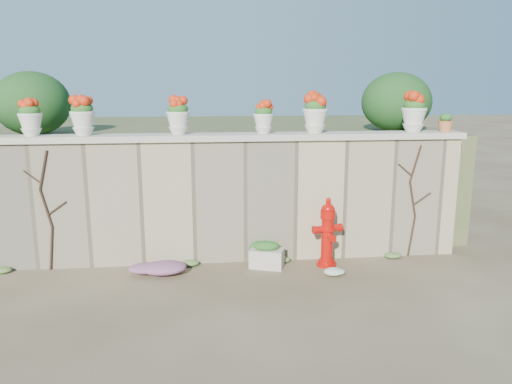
{
  "coord_description": "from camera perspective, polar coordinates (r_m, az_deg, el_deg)",
  "views": [
    {
      "loc": [
        -0.27,
        -6.2,
        2.87
      ],
      "look_at": [
        0.56,
        1.4,
        1.22
      ],
      "focal_mm": 35.0,
      "sensor_mm": 36.0,
      "label": 1
    }
  ],
  "objects": [
    {
      "name": "vine_left",
      "position": [
        8.36,
        -22.78,
        -1.8
      ],
      "size": [
        0.6,
        0.04,
        1.91
      ],
      "color": "black",
      "rests_on": "ground"
    },
    {
      "name": "planter_box",
      "position": [
        8.03,
        1.24,
        -7.25
      ],
      "size": [
        0.59,
        0.46,
        0.44
      ],
      "rotation": [
        0.0,
        0.0,
        -0.33
      ],
      "color": "#B8AE9C",
      "rests_on": "ground"
    },
    {
      "name": "urn_pot_0",
      "position": [
        8.42,
        -24.39,
        7.73
      ],
      "size": [
        0.36,
        0.36,
        0.56
      ],
      "color": "beige",
      "rests_on": "wall_cap"
    },
    {
      "name": "urn_pot_1",
      "position": [
        8.22,
        -19.21,
        8.19
      ],
      "size": [
        0.38,
        0.38,
        0.6
      ],
      "color": "beige",
      "rests_on": "wall_cap"
    },
    {
      "name": "urn_pot_2",
      "position": [
        8.02,
        -8.89,
        8.56
      ],
      "size": [
        0.37,
        0.37,
        0.58
      ],
      "color": "beige",
      "rests_on": "wall_cap"
    },
    {
      "name": "raised_fill",
      "position": [
        11.36,
        -4.8,
        2.65
      ],
      "size": [
        9.0,
        6.0,
        2.0
      ],
      "primitive_type": "cube",
      "color": "#384C23",
      "rests_on": "ground"
    },
    {
      "name": "back_shrub_left",
      "position": [
        9.66,
        -24.23,
        9.22
      ],
      "size": [
        1.3,
        1.3,
        1.1
      ],
      "primitive_type": "ellipsoid",
      "color": "#143814",
      "rests_on": "raised_fill"
    },
    {
      "name": "urn_pot_4",
      "position": [
        8.22,
        6.78,
        8.89
      ],
      "size": [
        0.4,
        0.4,
        0.63
      ],
      "color": "beige",
      "rests_on": "wall_cap"
    },
    {
      "name": "fire_hydrant",
      "position": [
        8.07,
        8.16,
        -4.58
      ],
      "size": [
        0.49,
        0.35,
        1.12
      ],
      "rotation": [
        0.0,
        0.0,
        0.23
      ],
      "color": "#B50C06",
      "rests_on": "ground"
    },
    {
      "name": "magenta_clump",
      "position": [
        7.89,
        -11.32,
        -8.4
      ],
      "size": [
        0.97,
        0.64,
        0.26
      ],
      "primitive_type": "ellipsoid",
      "color": "#AD229C",
      "rests_on": "ground"
    },
    {
      "name": "green_shrub",
      "position": [
        8.19,
        0.44,
        -6.44
      ],
      "size": [
        0.54,
        0.49,
        0.51
      ],
      "primitive_type": "ellipsoid",
      "color": "#1E5119",
      "rests_on": "ground"
    },
    {
      "name": "terracotta_pot",
      "position": [
        8.99,
        20.83,
        7.34
      ],
      "size": [
        0.25,
        0.25,
        0.29
      ],
      "color": "#B66237",
      "rests_on": "wall_cap"
    },
    {
      "name": "wall_cap",
      "position": [
        8.04,
        -4.31,
        6.28
      ],
      "size": [
        8.1,
        0.52,
        0.1
      ],
      "primitive_type": "cube",
      "color": "#B8AE9C",
      "rests_on": "stone_wall"
    },
    {
      "name": "white_flowers",
      "position": [
        7.76,
        9.14,
        -9.03
      ],
      "size": [
        0.46,
        0.37,
        0.17
      ],
      "primitive_type": "ellipsoid",
      "color": "white",
      "rests_on": "ground"
    },
    {
      "name": "vine_right",
      "position": [
        8.73,
        17.53,
        -0.83
      ],
      "size": [
        0.6,
        0.04,
        1.91
      ],
      "color": "black",
      "rests_on": "ground"
    },
    {
      "name": "urn_pot_3",
      "position": [
        8.08,
        0.86,
        8.49
      ],
      "size": [
        0.33,
        0.33,
        0.51
      ],
      "color": "beige",
      "rests_on": "wall_cap"
    },
    {
      "name": "ground",
      "position": [
        6.84,
        -3.49,
        -12.68
      ],
      "size": [
        80.0,
        80.0,
        0.0
      ],
      "primitive_type": "plane",
      "color": "#4D3C26",
      "rests_on": "ground"
    },
    {
      "name": "back_shrub_right",
      "position": [
        9.91,
        15.74,
        9.87
      ],
      "size": [
        1.3,
        1.3,
        1.1
      ],
      "primitive_type": "ellipsoid",
      "color": "#143814",
      "rests_on": "raised_fill"
    },
    {
      "name": "stone_wall",
      "position": [
        8.22,
        -4.2,
        -1.02
      ],
      "size": [
        8.0,
        0.4,
        2.0
      ],
      "primitive_type": "cube",
      "color": "tan",
      "rests_on": "ground"
    },
    {
      "name": "urn_pot_5",
      "position": [
        8.74,
        17.6,
        8.64
      ],
      "size": [
        0.41,
        0.41,
        0.64
      ],
      "color": "beige",
      "rests_on": "wall_cap"
    }
  ]
}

